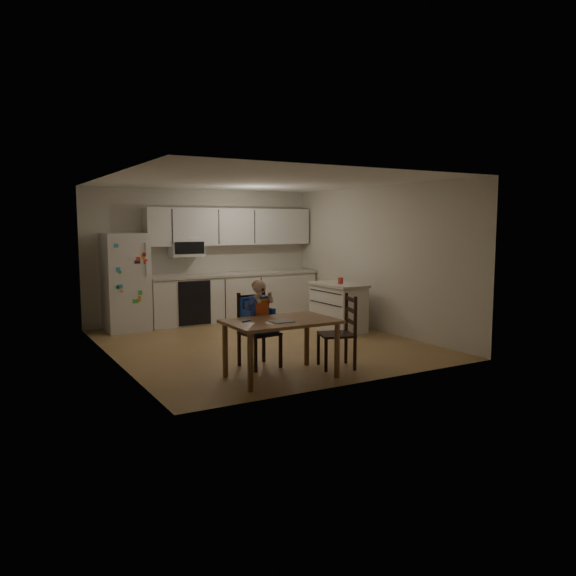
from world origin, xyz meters
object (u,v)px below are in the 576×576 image
(chair_side, at_px, (344,327))
(red_cup, at_px, (340,281))
(dining_table, at_px, (281,328))
(chair_booster, at_px, (257,314))
(kitchen_island, at_px, (338,306))
(refrigerator, at_px, (126,282))

(chair_side, bearing_deg, red_cup, 164.19)
(red_cup, bearing_deg, dining_table, -138.30)
(chair_side, bearing_deg, chair_booster, -103.89)
(chair_booster, bearing_deg, kitchen_island, 26.44)
(refrigerator, height_order, red_cup, refrigerator)
(chair_booster, bearing_deg, red_cup, 25.10)
(refrigerator, xyz_separation_m, kitchen_island, (3.23, -1.80, -0.44))
(red_cup, bearing_deg, refrigerator, 149.66)
(kitchen_island, bearing_deg, chair_booster, -146.60)
(dining_table, relative_size, chair_booster, 1.15)
(refrigerator, relative_size, red_cup, 14.96)
(kitchen_island, bearing_deg, dining_table, -137.31)
(chair_side, bearing_deg, dining_table, -70.40)
(dining_table, xyz_separation_m, chair_side, (0.94, 0.02, -0.07))
(refrigerator, bearing_deg, kitchen_island, -29.03)
(refrigerator, bearing_deg, red_cup, -30.34)
(dining_table, xyz_separation_m, chair_booster, (-0.01, 0.62, 0.08))
(red_cup, distance_m, dining_table, 3.15)
(chair_booster, height_order, chair_side, chair_booster)
(kitchen_island, xyz_separation_m, chair_side, (-1.42, -2.16, 0.12))
(kitchen_island, bearing_deg, refrigerator, 150.97)
(dining_table, height_order, chair_booster, chair_booster)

